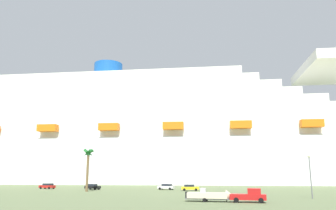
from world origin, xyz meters
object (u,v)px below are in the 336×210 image
(parked_car_red_hatchback, at_px, (47,186))
(parked_car_black_coupe, at_px, (93,187))
(pickup_truck, at_px, (249,196))
(small_boat_on_trailer, at_px, (212,196))
(parked_car_white_van, at_px, (166,187))
(street_lamp, at_px, (310,170))
(palm_tree, at_px, (88,157))
(parked_car_yellow_taxi, at_px, (190,187))
(cruise_ship, at_px, (173,140))

(parked_car_red_hatchback, relative_size, parked_car_black_coupe, 1.08)
(parked_car_red_hatchback, distance_m, parked_car_black_coupe, 15.15)
(pickup_truck, height_order, small_boat_on_trailer, pickup_truck)
(pickup_truck, distance_m, parked_car_red_hatchback, 66.68)
(pickup_truck, relative_size, parked_car_white_van, 1.17)
(street_lamp, bearing_deg, palm_tree, 166.24)
(street_lamp, relative_size, parked_car_white_van, 1.65)
(small_boat_on_trailer, relative_size, parked_car_white_van, 1.87)
(small_boat_on_trailer, bearing_deg, parked_car_white_van, 114.16)
(parked_car_yellow_taxi, relative_size, parked_car_white_van, 1.02)
(parked_car_yellow_taxi, bearing_deg, parked_car_white_van, 152.41)
(cruise_ship, distance_m, small_boat_on_trailer, 92.96)
(street_lamp, bearing_deg, parked_car_red_hatchback, 161.38)
(parked_car_red_hatchback, bearing_deg, street_lamp, -18.62)
(palm_tree, bearing_deg, parked_car_black_coupe, 107.61)
(street_lamp, xyz_separation_m, parked_car_yellow_taxi, (-26.11, 22.46, -4.33))
(parked_car_yellow_taxi, bearing_deg, palm_tree, -157.77)
(palm_tree, bearing_deg, pickup_truck, -29.82)
(palm_tree, height_order, parked_car_yellow_taxi, palm_tree)
(parked_car_red_hatchback, bearing_deg, small_boat_on_trailer, -32.86)
(parked_car_yellow_taxi, distance_m, parked_car_red_hatchback, 42.68)
(pickup_truck, relative_size, palm_tree, 0.52)
(pickup_truck, distance_m, small_boat_on_trailer, 5.94)
(pickup_truck, distance_m, palm_tree, 46.23)
(pickup_truck, xyz_separation_m, parked_car_black_coupe, (-42.59, 32.14, -0.21))
(parked_car_red_hatchback, bearing_deg, parked_car_white_van, 5.03)
(parked_car_yellow_taxi, bearing_deg, cruise_ship, 106.86)
(cruise_ship, xyz_separation_m, palm_tree, (-7.98, -64.84, -10.49))
(palm_tree, distance_m, parked_car_black_coupe, 12.54)
(cruise_ship, xyz_separation_m, street_lamp, (42.71, -77.25, -13.84))
(parked_car_yellow_taxi, bearing_deg, street_lamp, -40.70)
(pickup_truck, distance_m, street_lamp, 15.67)
(parked_car_white_van, xyz_separation_m, parked_car_red_hatchback, (-35.36, -3.11, 0.00))
(small_boat_on_trailer, height_order, parked_car_white_van, small_boat_on_trailer)
(small_boat_on_trailer, height_order, street_lamp, street_lamp)
(parked_car_white_van, distance_m, parked_car_black_coupe, 20.74)
(street_lamp, bearing_deg, parked_car_white_van, 141.82)
(street_lamp, bearing_deg, parked_car_yellow_taxi, 139.30)
(small_boat_on_trailer, bearing_deg, parked_car_yellow_taxi, 105.50)
(small_boat_on_trailer, distance_m, parked_car_black_coupe, 48.73)
(cruise_ship, relative_size, palm_tree, 24.97)
(parked_car_yellow_taxi, distance_m, parked_car_black_coupe, 27.59)
(pickup_truck, xyz_separation_m, street_lamp, (11.10, 10.27, 4.12))
(parked_car_yellow_taxi, bearing_deg, pickup_truck, -65.37)
(parked_car_yellow_taxi, distance_m, parked_car_white_van, 8.26)
(small_boat_on_trailer, relative_size, palm_tree, 0.84)
(pickup_truck, height_order, street_lamp, street_lamp)
(parked_car_white_van, bearing_deg, palm_tree, -141.22)
(cruise_ship, relative_size, street_lamp, 33.74)
(street_lamp, xyz_separation_m, parked_car_white_van, (-33.43, 26.28, -4.33))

